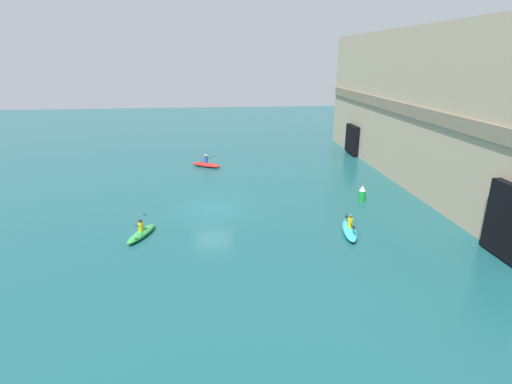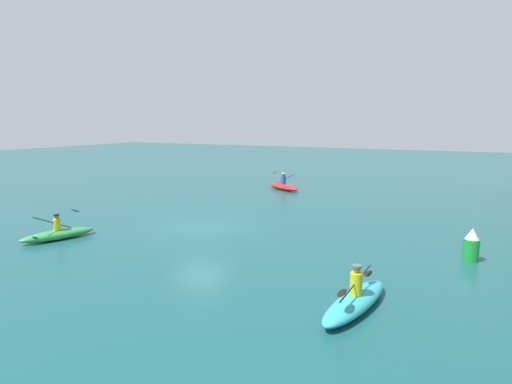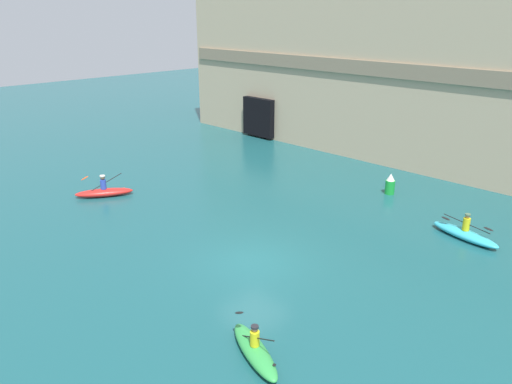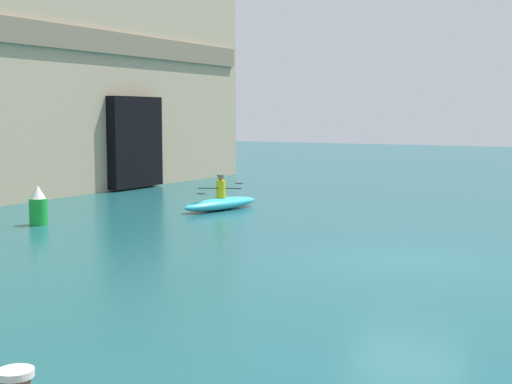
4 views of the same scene
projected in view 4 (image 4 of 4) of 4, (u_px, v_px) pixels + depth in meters
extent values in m
plane|color=#195156|center=(408.00, 261.00, 15.79)|extent=(120.00, 120.00, 0.00)
cube|color=black|center=(134.00, 142.00, 31.14)|extent=(3.15, 0.70, 3.94)
cylinder|color=silver|center=(15.00, 373.00, 5.68)|extent=(0.30, 0.30, 0.06)
ellipsoid|color=#33B2C6|center=(221.00, 204.00, 24.33)|extent=(3.40, 1.45, 0.42)
cylinder|color=gold|center=(221.00, 189.00, 24.28)|extent=(0.31, 0.31, 0.59)
sphere|color=#9E704C|center=(221.00, 178.00, 24.24)|extent=(0.19, 0.19, 0.19)
cylinder|color=#4C6B4C|center=(221.00, 176.00, 24.23)|extent=(0.24, 0.24, 0.06)
cylinder|color=black|center=(221.00, 188.00, 24.28)|extent=(2.25, 0.31, 0.24)
ellipsoid|color=black|center=(201.00, 194.00, 23.48)|extent=(0.46, 0.23, 0.09)
ellipsoid|color=black|center=(239.00, 183.00, 25.07)|extent=(0.46, 0.23, 0.09)
cylinder|color=green|center=(38.00, 212.00, 20.98)|extent=(0.53, 0.53, 0.78)
cone|color=white|center=(38.00, 192.00, 20.92)|extent=(0.45, 0.45, 0.40)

